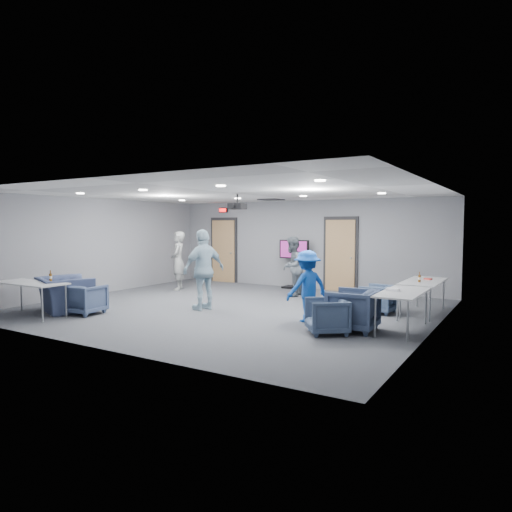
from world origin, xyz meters
The scene contains 29 objects.
floor centered at (0.00, 0.00, 0.00)m, with size 9.00×9.00×0.00m, color #3A3C42.
ceiling centered at (0.00, 0.00, 2.70)m, with size 9.00×9.00×0.00m, color white.
wall_back centered at (0.00, 4.00, 1.35)m, with size 9.00×0.02×2.70m, color slate.
wall_front centered at (0.00, -4.00, 1.35)m, with size 9.00×0.02×2.70m, color slate.
wall_left centered at (-4.50, 0.00, 1.35)m, with size 0.02×8.00×2.70m, color slate.
wall_right centered at (4.50, 0.00, 1.35)m, with size 0.02×8.00×2.70m, color slate.
door_left centered at (-3.00, 3.95, 1.07)m, with size 1.06×0.17×2.24m.
door_right centered at (1.20, 3.95, 1.07)m, with size 1.06×0.17×2.24m.
exit_sign centered at (-3.00, 3.93, 2.45)m, with size 0.32×0.08×0.16m.
hvac_diffuser centered at (-0.50, 2.80, 2.69)m, with size 0.60×0.60×0.03m, color black.
downlights centered at (0.00, 0.00, 2.68)m, with size 6.18×3.78×0.02m.
person_a centered at (-3.05, 1.65, 0.88)m, with size 0.64×0.42×1.76m, color #979997.
person_b centered at (0.43, 2.32, 0.82)m, with size 0.80×0.62×1.64m, color #565F68.
person_c centered at (-0.43, -0.49, 0.93)m, with size 1.09×0.45×1.86m, color #A4C2D3.
person_d centered at (2.16, -0.44, 0.72)m, with size 0.93×0.54×1.44m, color #1A4DAD.
chair_right_a centered at (3.13, 1.21, 0.32)m, with size 0.68×0.69×0.63m, color #3D4E69.
chair_right_b centered at (3.22, -0.73, 0.39)m, with size 0.83×0.85×0.78m, color #3A4865.
chair_right_c centered at (2.90, -1.20, 0.32)m, with size 0.69×0.71×0.64m, color #3C4C68.
chair_front_a centered at (-2.33, -2.26, 0.33)m, with size 0.70×0.72×0.66m, color #3D4B6A.
chair_front_b centered at (-2.99, -2.30, 0.39)m, with size 1.20×1.05×0.78m, color #374160.
table_right_a centered at (4.00, 1.66, 0.69)m, with size 0.75×1.81×0.73m.
table_right_b centered at (4.00, -0.24, 0.68)m, with size 0.71×1.71×0.73m.
table_front_left centered at (-3.16, -3.00, 0.68)m, with size 1.73×0.75×0.73m.
bottle_front centered at (-2.97, -2.65, 0.82)m, with size 0.06×0.06×0.24m.
bottle_right centered at (3.97, 1.35, 0.81)m, with size 0.06×0.06×0.23m.
snack_box centered at (4.05, 1.89, 0.75)m, with size 0.16×0.11×0.04m, color #B9372E.
wrapper centered at (3.83, -0.27, 0.76)m, with size 0.23×0.16×0.05m, color white.
tv_stand centered at (-0.22, 3.75, 0.85)m, with size 0.97×0.46×1.49m.
projector centered at (-0.02, 0.30, 2.40)m, with size 0.38×0.37×0.36m.
Camera 1 is at (6.00, -8.80, 1.97)m, focal length 32.00 mm.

